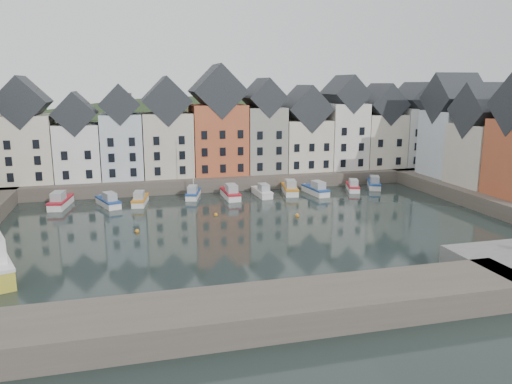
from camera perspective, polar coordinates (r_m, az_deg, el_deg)
name	(u,v)px	position (r m, az deg, el deg)	size (l,w,h in m)	color
ground	(262,231)	(57.67, 0.72, -4.47)	(260.00, 260.00, 0.00)	black
far_quay	(216,177)	(85.96, -4.57, 1.77)	(90.00, 16.00, 2.00)	#4D453B
near_wall	(206,318)	(35.24, -5.71, -14.09)	(50.00, 6.00, 2.00)	#4D453B
hillside	(198,238)	(115.52, -6.69, -5.23)	(153.60, 70.40, 64.00)	black
far_terrace	(237,131)	(83.55, -2.24, 6.95)	(72.37, 8.16, 17.78)	beige
right_terrace	(487,138)	(79.90, 24.93, 5.61)	(8.30, 24.25, 16.36)	silver
mooring_buoys	(220,220)	(61.78, -4.18, -3.22)	(20.50, 5.50, 0.50)	orange
boat_a	(60,202)	(73.72, -21.46, -1.03)	(3.02, 6.73, 2.49)	silver
boat_b	(108,202)	(71.93, -16.51, -1.05)	(3.75, 6.14, 2.25)	silver
boat_c	(140,200)	(72.01, -13.11, -0.87)	(2.69, 5.86, 2.17)	silver
boat_d	(193,193)	(74.78, -7.20, -0.13)	(3.06, 5.73, 10.48)	silver
boat_e	(231,193)	(73.93, -2.92, -0.16)	(2.04, 6.36, 2.43)	silver
boat_f	(262,192)	(75.26, 0.72, 0.02)	(2.01, 5.77, 2.19)	silver
boat_g	(290,189)	(77.22, 3.89, 0.37)	(3.14, 6.65, 2.45)	silver
boat_h	(316,190)	(77.03, 6.87, 0.26)	(2.54, 6.30, 2.36)	silver
boat_i	(353,187)	(80.70, 11.00, 0.61)	(3.30, 5.68, 2.08)	silver
boat_j	(374,184)	(83.42, 13.33, 0.92)	(3.99, 6.15, 2.27)	silver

